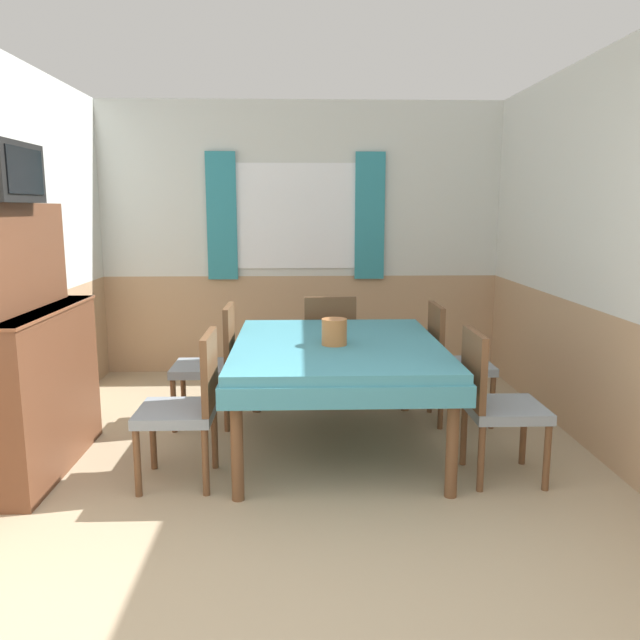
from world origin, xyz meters
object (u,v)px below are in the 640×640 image
dining_table (337,357)px  chair_head_window (329,344)px  chair_left_far (212,360)px  sideboard (25,359)px  chair_left_near (188,403)px  chair_right_near (494,400)px  chair_right_far (452,359)px  vase (334,332)px

dining_table → chair_head_window: (-0.00, 1.07, -0.14)m
chair_left_far → sideboard: bearing=128.6°
chair_head_window → sideboard: (-1.91, -1.36, 0.21)m
chair_left_near → chair_head_window: (0.90, 1.59, 0.00)m
chair_left_far → chair_left_near: same height
sideboard → dining_table: bearing=8.7°
chair_left_far → chair_right_near: size_ratio=1.00×
chair_head_window → sideboard: size_ratio=0.55×
chair_left_near → chair_right_far: same height
sideboard → vase: (1.89, 0.22, 0.12)m
dining_table → chair_right_far: (0.90, 0.51, -0.14)m
chair_left_far → chair_right_far: bearing=-90.0°
chair_head_window → dining_table: bearing=-90.0°
chair_right_near → sideboard: bearing=-94.5°
chair_left_near → dining_table: bearing=-60.4°
dining_table → chair_right_near: size_ratio=1.92×
chair_left_far → chair_left_near: 1.03m
dining_table → chair_right_near: chair_right_near is taller
sideboard → chair_right_far: bearing=16.0°
chair_left_near → chair_left_far: bearing=0.0°
dining_table → chair_left_near: size_ratio=1.92×
chair_left_far → vase: size_ratio=5.26×
chair_left_near → chair_right_far: size_ratio=1.00×
chair_left_near → chair_right_far: 2.08m
chair_right_far → chair_left_near: bearing=-60.4°
dining_table → sideboard: 1.94m
dining_table → sideboard: (-1.91, -0.29, 0.07)m
chair_right_near → sideboard: size_ratio=0.55×
dining_table → sideboard: bearing=-171.3°
chair_left_near → sideboard: bearing=77.7°
chair_left_far → chair_right_near: (1.80, -1.03, 0.00)m
dining_table → sideboard: sideboard is taller
vase → chair_right_far: bearing=32.5°
chair_left_near → chair_right_far: bearing=-60.4°
chair_head_window → vase: vase is taller
chair_left_far → chair_right_far: 1.80m
chair_left_near → chair_right_near: same height
sideboard → chair_left_near: bearing=-12.3°
chair_right_near → vase: 1.08m
chair_left_far → sideboard: (-1.01, -0.81, 0.21)m
dining_table → chair_left_near: (-0.90, -0.51, -0.14)m
chair_left_far → chair_head_window: size_ratio=1.00×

